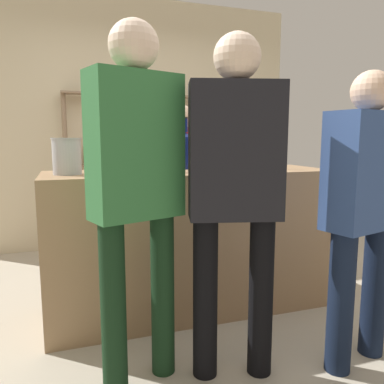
% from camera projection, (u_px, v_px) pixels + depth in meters
% --- Properties ---
extents(ground_plane, '(16.00, 16.00, 0.00)m').
position_uv_depth(ground_plane, '(192.00, 306.00, 2.79)').
color(ground_plane, '#B2A893').
extents(bar_counter, '(2.02, 0.64, 1.01)m').
position_uv_depth(bar_counter, '(192.00, 240.00, 2.72)').
color(bar_counter, '#997551').
rests_on(bar_counter, ground_plane).
extents(back_wall, '(3.62, 0.12, 2.80)m').
position_uv_depth(back_wall, '(140.00, 125.00, 4.39)').
color(back_wall, beige).
rests_on(back_wall, ground_plane).
extents(back_shelf, '(1.74, 0.18, 1.73)m').
position_uv_depth(back_shelf, '(144.00, 148.00, 4.26)').
color(back_shelf, '#897056').
rests_on(back_shelf, ground_plane).
extents(counter_bottle_0, '(0.07, 0.07, 0.34)m').
position_uv_depth(counter_bottle_0, '(167.00, 153.00, 2.51)').
color(counter_bottle_0, brown).
rests_on(counter_bottle_0, bar_counter).
extents(counter_bottle_1, '(0.07, 0.07, 0.32)m').
position_uv_depth(counter_bottle_1, '(258.00, 153.00, 2.81)').
color(counter_bottle_1, black).
rests_on(counter_bottle_1, bar_counter).
extents(counter_bottle_2, '(0.08, 0.08, 0.38)m').
position_uv_depth(counter_bottle_2, '(185.00, 149.00, 2.76)').
color(counter_bottle_2, '#0F1956').
rests_on(counter_bottle_2, bar_counter).
extents(wine_glass, '(0.08, 0.08, 0.17)m').
position_uv_depth(wine_glass, '(223.00, 152.00, 2.67)').
color(wine_glass, silver).
rests_on(wine_glass, bar_counter).
extents(ice_bucket, '(0.19, 0.19, 0.23)m').
position_uv_depth(ice_bucket, '(67.00, 156.00, 2.35)').
color(ice_bucket, '#B2B2B7').
rests_on(ice_bucket, bar_counter).
extents(cork_jar, '(0.13, 0.13, 0.15)m').
position_uv_depth(cork_jar, '(229.00, 158.00, 2.93)').
color(cork_jar, silver).
rests_on(cork_jar, bar_counter).
extents(server_behind_counter, '(0.50, 0.23, 1.54)m').
position_uv_depth(server_behind_counter, '(182.00, 177.00, 3.48)').
color(server_behind_counter, black).
rests_on(server_behind_counter, ground_plane).
extents(customer_left, '(0.48, 0.32, 1.78)m').
position_uv_depth(customer_left, '(137.00, 178.00, 1.78)').
color(customer_left, black).
rests_on(customer_left, ground_plane).
extents(customer_right, '(0.52, 0.32, 1.58)m').
position_uv_depth(customer_right, '(364.00, 201.00, 1.98)').
color(customer_right, '#121C33').
rests_on(customer_right, ground_plane).
extents(customer_center, '(0.49, 0.31, 1.74)m').
position_uv_depth(customer_center, '(235.00, 183.00, 1.86)').
color(customer_center, black).
rests_on(customer_center, ground_plane).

